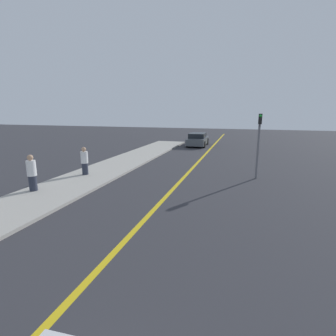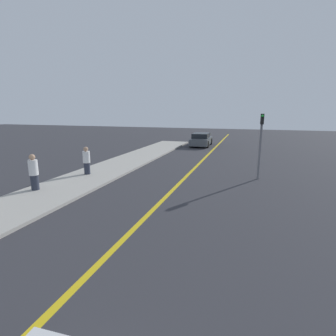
{
  "view_description": "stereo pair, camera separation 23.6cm",
  "coord_description": "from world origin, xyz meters",
  "px_view_note": "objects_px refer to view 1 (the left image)",
  "views": [
    {
      "loc": [
        3.21,
        5.19,
        3.78
      ],
      "look_at": [
        0.16,
        15.6,
        1.36
      ],
      "focal_mm": 28.0,
      "sensor_mm": 36.0,
      "label": 1
    },
    {
      "loc": [
        3.44,
        5.26,
        3.78
      ],
      "look_at": [
        0.16,
        15.6,
        1.36
      ],
      "focal_mm": 28.0,
      "sensor_mm": 36.0,
      "label": 2
    }
  ],
  "objects_px": {
    "pedestrian_mid_group": "(32,173)",
    "pedestrian_far_standing": "(85,161)",
    "traffic_light": "(259,139)",
    "car_ahead_center": "(198,140)"
  },
  "relations": [
    {
      "from": "pedestrian_mid_group",
      "to": "traffic_light",
      "type": "bearing_deg",
      "value": 29.46
    },
    {
      "from": "pedestrian_far_standing",
      "to": "traffic_light",
      "type": "distance_m",
      "value": 9.82
    },
    {
      "from": "pedestrian_mid_group",
      "to": "pedestrian_far_standing",
      "type": "height_order",
      "value": "pedestrian_mid_group"
    },
    {
      "from": "car_ahead_center",
      "to": "pedestrian_mid_group",
      "type": "relative_size",
      "value": 2.63
    },
    {
      "from": "car_ahead_center",
      "to": "pedestrian_far_standing",
      "type": "height_order",
      "value": "pedestrian_far_standing"
    },
    {
      "from": "pedestrian_far_standing",
      "to": "traffic_light",
      "type": "relative_size",
      "value": 0.45
    },
    {
      "from": "car_ahead_center",
      "to": "traffic_light",
      "type": "relative_size",
      "value": 1.24
    },
    {
      "from": "pedestrian_mid_group",
      "to": "traffic_light",
      "type": "height_order",
      "value": "traffic_light"
    },
    {
      "from": "pedestrian_mid_group",
      "to": "pedestrian_far_standing",
      "type": "distance_m",
      "value": 3.42
    },
    {
      "from": "pedestrian_far_standing",
      "to": "traffic_light",
      "type": "xyz_separation_m",
      "value": [
        9.46,
        2.25,
        1.32
      ]
    }
  ]
}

